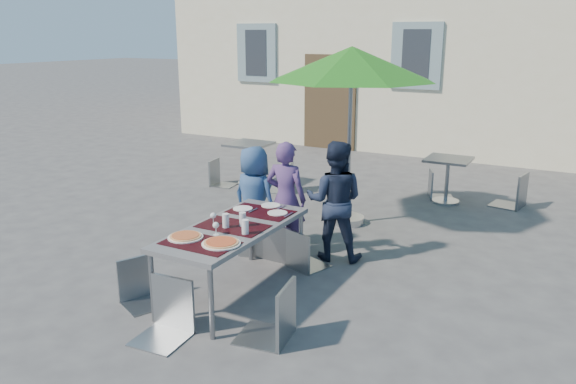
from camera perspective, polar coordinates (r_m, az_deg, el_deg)
The scene contains 22 objects.
ground at distance 6.38m, azimuth -7.59°, elevation -8.92°, with size 90.00×90.00×0.00m, color #434346.
dining_table at distance 5.80m, azimuth -5.61°, elevation -4.00°, with size 0.80×1.85×0.76m.
pizza_near_left at distance 5.51m, azimuth -10.38°, elevation -4.46°, with size 0.34×0.34×0.03m.
pizza_near_right at distance 5.30m, azimuth -6.81°, elevation -5.14°, with size 0.37×0.37×0.03m.
glassware at distance 5.67m, azimuth -5.61°, elevation -3.06°, with size 0.51×0.40×0.15m.
place_settings at distance 6.29m, azimuth -2.47°, elevation -1.72°, with size 0.68×0.48×0.01m.
child_0 at distance 7.08m, azimuth -3.44°, elevation -0.60°, with size 0.65×0.42×1.32m, color #2E4E81.
child_1 at distance 6.84m, azimuth -0.21°, elevation -0.69°, with size 0.52×0.34×1.42m, color #51366F.
child_2 at distance 6.73m, azimuth 4.77°, elevation -0.90°, with size 0.71×0.41×1.45m, color #192239.
chair_0 at distance 6.86m, azimuth -3.31°, elevation -2.30°, with size 0.50×0.50×0.90m.
chair_1 at distance 6.71m, azimuth -0.77°, elevation -2.84°, with size 0.41×0.42×0.88m.
chair_2 at distance 6.45m, azimuth 1.62°, elevation -3.56°, with size 0.51×0.51×0.89m.
chair_3 at distance 5.85m, azimuth -15.02°, elevation -6.28°, with size 0.52×0.51×0.87m.
chair_4 at distance 4.94m, azimuth -1.38°, elevation -8.65°, with size 0.53×0.52×1.03m.
chair_5 at distance 5.15m, azimuth -12.45°, elevation -8.23°, with size 0.48×0.48×1.00m.
patio_umbrella at distance 7.79m, azimuth 6.48°, elevation 12.66°, with size 2.32×2.32×2.49m.
cafe_table_0 at distance 10.14m, azimuth -3.96°, elevation 3.70°, with size 0.72×0.72×0.77m.
bg_chair_l_0 at distance 10.16m, azimuth -7.07°, elevation 3.52°, with size 0.45×0.45×0.89m.
bg_chair_r_0 at distance 9.68m, azimuth -0.32°, elevation 3.35°, with size 0.54×0.54×0.97m.
cafe_table_1 at distance 9.39m, azimuth 15.91°, elevation 1.91°, with size 0.69×0.69×0.74m.
bg_chair_l_1 at distance 9.63m, azimuth 14.95°, elevation 2.39°, with size 0.51×0.51×0.88m.
bg_chair_r_1 at distance 9.46m, azimuth 22.29°, elevation 2.16°, with size 0.54×0.54×1.04m.
Camera 1 is at (3.48, -4.65, 2.65)m, focal length 35.00 mm.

